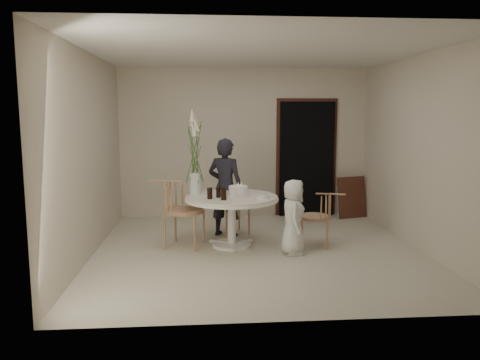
{
  "coord_description": "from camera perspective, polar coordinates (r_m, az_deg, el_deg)",
  "views": [
    {
      "loc": [
        -0.73,
        -6.27,
        1.9
      ],
      "look_at": [
        -0.23,
        0.3,
        0.95
      ],
      "focal_mm": 35.0,
      "sensor_mm": 36.0,
      "label": 1
    }
  ],
  "objects": [
    {
      "name": "doorway",
      "position": [
        8.71,
        8.12,
        2.52
      ],
      "size": [
        1.0,
        0.1,
        2.1
      ],
      "primitive_type": "cube",
      "color": "black",
      "rests_on": "ground"
    },
    {
      "name": "picture_frame",
      "position": [
        8.78,
        13.48,
        -2.05
      ],
      "size": [
        0.59,
        0.31,
        0.74
      ],
      "primitive_type": "cube",
      "rotation": [
        -0.17,
        0.0,
        0.28
      ],
      "color": "#50241B",
      "rests_on": "ground"
    },
    {
      "name": "cola_tumbler_d",
      "position": [
        6.51,
        -2.64,
        -1.53
      ],
      "size": [
        0.08,
        0.08,
        0.14
      ],
      "primitive_type": "cylinder",
      "rotation": [
        0.0,
        0.0,
        0.2
      ],
      "color": "black",
      "rests_on": "table"
    },
    {
      "name": "cola_tumbler_b",
      "position": [
        6.33,
        -2.0,
        -1.73
      ],
      "size": [
        0.09,
        0.09,
        0.16
      ],
      "primitive_type": "cylinder",
      "rotation": [
        0.0,
        0.0,
        -0.32
      ],
      "color": "black",
      "rests_on": "table"
    },
    {
      "name": "chair_far",
      "position": [
        7.47,
        -1.2,
        -2.35
      ],
      "size": [
        0.56,
        0.58,
        0.82
      ],
      "rotation": [
        0.0,
        0.0,
        0.34
      ],
      "color": "tan",
      "rests_on": "ground"
    },
    {
      "name": "birthday_cake",
      "position": [
        6.71,
        -0.22,
        -1.28
      ],
      "size": [
        0.27,
        0.27,
        0.18
      ],
      "rotation": [
        0.0,
        0.0,
        -0.26
      ],
      "color": "white",
      "rests_on": "table"
    },
    {
      "name": "flower_vase",
      "position": [
        6.74,
        -5.52,
        2.89
      ],
      "size": [
        0.17,
        0.17,
        1.24
      ],
      "rotation": [
        0.0,
        0.0,
        -0.35
      ],
      "color": "silver",
      "rests_on": "table"
    },
    {
      "name": "chair_right",
      "position": [
        6.77,
        10.02,
        -3.81
      ],
      "size": [
        0.53,
        0.5,
        0.78
      ],
      "rotation": [
        0.0,
        0.0,
        -1.82
      ],
      "color": "tan",
      "rests_on": "ground"
    },
    {
      "name": "girl",
      "position": [
        7.21,
        -1.81,
        -0.9
      ],
      "size": [
        0.65,
        0.56,
        1.52
      ],
      "primitive_type": "imported",
      "rotation": [
        0.0,
        0.0,
        2.72
      ],
      "color": "black",
      "rests_on": "ground"
    },
    {
      "name": "cola_tumbler_a",
      "position": [
        6.4,
        -3.7,
        -1.64
      ],
      "size": [
        0.09,
        0.09,
        0.16
      ],
      "primitive_type": "cylinder",
      "rotation": [
        0.0,
        0.0,
        -0.37
      ],
      "color": "black",
      "rests_on": "table"
    },
    {
      "name": "boy",
      "position": [
        6.36,
        6.51,
        -4.49
      ],
      "size": [
        0.37,
        0.53,
        1.02
      ],
      "primitive_type": "imported",
      "rotation": [
        0.0,
        0.0,
        1.46
      ],
      "color": "white",
      "rests_on": "ground"
    },
    {
      "name": "ground",
      "position": [
        6.59,
        2.2,
        -8.57
      ],
      "size": [
        4.5,
        4.5,
        0.0
      ],
      "primitive_type": "plane",
      "color": "beige",
      "rests_on": "ground"
    },
    {
      "name": "door_trim",
      "position": [
        8.74,
        8.07,
        2.93
      ],
      "size": [
        1.12,
        0.03,
        2.22
      ],
      "primitive_type": "cube",
      "color": "#50241B",
      "rests_on": "ground"
    },
    {
      "name": "cola_tumbler_c",
      "position": [
        6.62,
        -2.52,
        -1.38
      ],
      "size": [
        0.08,
        0.08,
        0.14
      ],
      "primitive_type": "cylinder",
      "rotation": [
        0.0,
        0.0,
        -0.35
      ],
      "color": "black",
      "rests_on": "table"
    },
    {
      "name": "room_shell",
      "position": [
        6.32,
        2.28,
        5.65
      ],
      "size": [
        4.5,
        4.5,
        4.5
      ],
      "color": "silver",
      "rests_on": "ground"
    },
    {
      "name": "plate_stack",
      "position": [
        6.45,
        2.84,
        -2.06
      ],
      "size": [
        0.19,
        0.19,
        0.04
      ],
      "primitive_type": "cylinder",
      "rotation": [
        0.0,
        0.0,
        0.05
      ],
      "color": "white",
      "rests_on": "table"
    },
    {
      "name": "table",
      "position": [
        6.65,
        -1.02,
        -2.93
      ],
      "size": [
        1.33,
        1.33,
        0.73
      ],
      "color": "white",
      "rests_on": "ground"
    },
    {
      "name": "chair_left",
      "position": [
        6.73,
        -7.9,
        -2.83
      ],
      "size": [
        0.66,
        0.63,
        0.96
      ],
      "rotation": [
        0.0,
        0.0,
        1.28
      ],
      "color": "tan",
      "rests_on": "ground"
    }
  ]
}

